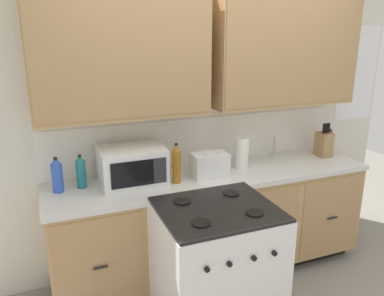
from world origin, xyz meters
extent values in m
plane|color=gray|center=(0.00, 0.00, 0.00)|extent=(8.00, 8.00, 0.00)
cube|color=silver|center=(0.00, 0.62, 1.28)|extent=(3.82, 0.05, 2.56)
cube|color=white|center=(0.00, 0.60, 1.11)|extent=(2.62, 0.01, 0.40)
cube|color=tan|center=(-0.68, 0.43, 1.89)|extent=(1.26, 0.34, 0.95)
cube|color=#A58052|center=(-0.68, 0.26, 1.89)|extent=(1.24, 0.01, 0.89)
cube|color=tan|center=(0.68, 0.43, 1.89)|extent=(1.26, 0.34, 0.95)
cube|color=#A58052|center=(0.68, 0.26, 1.89)|extent=(1.24, 0.01, 0.89)
cube|color=white|center=(1.66, 0.60, 1.61)|extent=(0.44, 0.01, 0.90)
cube|color=black|center=(0.00, 0.33, 0.05)|extent=(2.57, 0.48, 0.10)
cube|color=tan|center=(0.00, 0.30, 0.49)|extent=(2.62, 0.60, 0.77)
cube|color=#A88354|center=(-0.98, 0.00, 0.49)|extent=(0.60, 0.01, 0.71)
cube|color=black|center=(-0.98, -0.02, 0.48)|extent=(0.10, 0.01, 0.01)
cube|color=#A88354|center=(-0.33, 0.00, 0.49)|extent=(0.60, 0.01, 0.71)
cube|color=black|center=(-0.33, -0.02, 0.48)|extent=(0.10, 0.01, 0.01)
cube|color=#A88354|center=(0.33, 0.00, 0.49)|extent=(0.60, 0.01, 0.71)
cube|color=black|center=(0.33, -0.02, 0.48)|extent=(0.10, 0.01, 0.01)
cube|color=#A88354|center=(0.98, 0.00, 0.49)|extent=(0.60, 0.01, 0.71)
cube|color=black|center=(0.98, -0.02, 0.48)|extent=(0.10, 0.01, 0.01)
cube|color=silver|center=(0.00, 0.30, 0.89)|extent=(2.65, 0.63, 0.04)
cube|color=#A8AAAF|center=(0.70, 0.33, 0.90)|extent=(0.56, 0.38, 0.02)
cube|color=white|center=(-0.26, -0.33, 0.46)|extent=(0.76, 0.66, 0.92)
cube|color=black|center=(-0.26, -0.33, 0.93)|extent=(0.74, 0.65, 0.02)
cylinder|color=black|center=(-0.44, -0.49, 0.94)|extent=(0.12, 0.12, 0.01)
cylinder|color=black|center=(-0.08, -0.49, 0.94)|extent=(0.12, 0.12, 0.01)
cylinder|color=black|center=(-0.44, -0.17, 0.94)|extent=(0.12, 0.12, 0.01)
cylinder|color=black|center=(-0.08, -0.17, 0.94)|extent=(0.12, 0.12, 0.01)
cylinder|color=black|center=(-0.48, -0.67, 0.75)|extent=(0.03, 0.02, 0.03)
cylinder|color=black|center=(-0.34, -0.67, 0.75)|extent=(0.03, 0.02, 0.03)
cylinder|color=black|center=(-0.18, -0.67, 0.75)|extent=(0.03, 0.02, 0.03)
cylinder|color=black|center=(-0.04, -0.67, 0.75)|extent=(0.03, 0.02, 0.03)
cube|color=white|center=(-0.65, 0.36, 1.05)|extent=(0.48, 0.36, 0.28)
cube|color=black|center=(-0.69, 0.17, 1.05)|extent=(0.31, 0.01, 0.19)
cube|color=#28282D|center=(-0.49, 0.17, 1.05)|extent=(0.10, 0.01, 0.19)
cube|color=white|center=(-0.05, 0.26, 1.01)|extent=(0.28, 0.18, 0.19)
cube|color=black|center=(-0.10, 0.26, 1.10)|extent=(0.02, 0.13, 0.01)
cube|color=black|center=(0.00, 0.26, 1.10)|extent=(0.02, 0.13, 0.01)
cube|color=#9C794E|center=(1.13, 0.35, 1.02)|extent=(0.11, 0.14, 0.22)
cylinder|color=black|center=(1.10, 0.34, 1.18)|extent=(0.02, 0.02, 0.09)
cylinder|color=black|center=(1.12, 0.34, 1.18)|extent=(0.02, 0.02, 0.09)
cylinder|color=black|center=(1.14, 0.34, 1.18)|extent=(0.02, 0.02, 0.09)
cylinder|color=black|center=(1.16, 0.34, 1.18)|extent=(0.02, 0.02, 0.09)
cylinder|color=#B2B5BA|center=(0.70, 0.51, 1.01)|extent=(0.02, 0.02, 0.20)
cylinder|color=white|center=(0.28, 0.35, 1.04)|extent=(0.12, 0.12, 0.26)
cylinder|color=maroon|center=(1.25, 0.42, 1.00)|extent=(0.06, 0.06, 0.18)
cone|color=maroon|center=(1.25, 0.42, 1.11)|extent=(0.06, 0.06, 0.05)
cylinder|color=black|center=(1.25, 0.42, 1.13)|extent=(0.02, 0.02, 0.02)
cylinder|color=#9E6619|center=(-0.34, 0.24, 1.04)|extent=(0.07, 0.07, 0.25)
cone|color=#9E6619|center=(-0.34, 0.24, 1.19)|extent=(0.06, 0.06, 0.06)
cylinder|color=black|center=(-0.34, 0.24, 1.21)|extent=(0.02, 0.02, 0.02)
cylinder|color=#1E707A|center=(-1.02, 0.41, 1.01)|extent=(0.07, 0.07, 0.20)
cone|color=#1E707A|center=(-1.02, 0.41, 1.14)|extent=(0.07, 0.07, 0.05)
cylinder|color=black|center=(-1.02, 0.41, 1.15)|extent=(0.03, 0.03, 0.02)
cylinder|color=blue|center=(-1.19, 0.39, 1.01)|extent=(0.08, 0.08, 0.21)
cone|color=blue|center=(-1.19, 0.39, 1.14)|extent=(0.07, 0.07, 0.05)
cylinder|color=black|center=(-1.19, 0.39, 1.16)|extent=(0.03, 0.03, 0.02)
camera|label=1|loc=(-1.26, -2.39, 2.05)|focal=36.70mm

